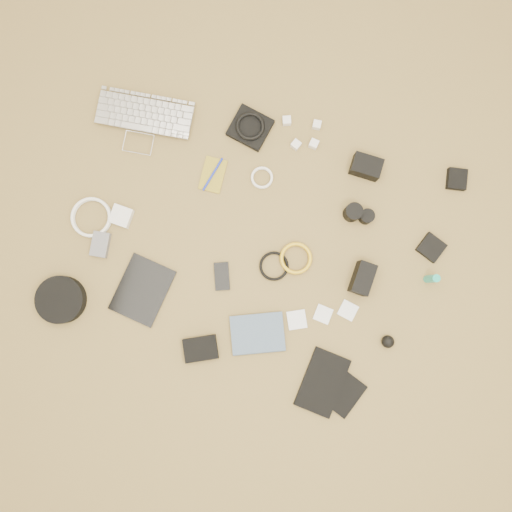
% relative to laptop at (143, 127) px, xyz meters
% --- Properties ---
extents(room_shell, '(4.04, 4.04, 2.58)m').
position_rel_laptop_xyz_m(room_shell, '(0.54, -0.35, 1.24)').
color(room_shell, olive).
rests_on(room_shell, ground).
extents(laptop, '(0.39, 0.29, 0.03)m').
position_rel_laptop_xyz_m(laptop, '(0.00, 0.00, 0.00)').
color(laptop, silver).
rests_on(laptop, ground).
extents(headphone_pouch, '(0.18, 0.17, 0.03)m').
position_rel_laptop_xyz_m(headphone_pouch, '(0.41, 0.10, -0.00)').
color(headphone_pouch, black).
rests_on(headphone_pouch, ground).
extents(headphones, '(0.12, 0.12, 0.01)m').
position_rel_laptop_xyz_m(headphones, '(0.41, 0.10, 0.02)').
color(headphones, black).
rests_on(headphones, headphone_pouch).
extents(charger_a, '(0.04, 0.04, 0.03)m').
position_rel_laptop_xyz_m(charger_a, '(0.54, 0.17, 0.00)').
color(charger_a, white).
rests_on(charger_a, ground).
extents(charger_b, '(0.03, 0.03, 0.03)m').
position_rel_laptop_xyz_m(charger_b, '(0.66, 0.18, -0.00)').
color(charger_b, white).
rests_on(charger_b, ground).
extents(charger_c, '(0.04, 0.04, 0.03)m').
position_rel_laptop_xyz_m(charger_c, '(0.67, 0.10, 0.00)').
color(charger_c, white).
rests_on(charger_c, ground).
extents(charger_d, '(0.04, 0.04, 0.03)m').
position_rel_laptop_xyz_m(charger_d, '(0.60, 0.08, 0.00)').
color(charger_d, white).
rests_on(charger_d, ground).
extents(dslr_camera, '(0.12, 0.08, 0.07)m').
position_rel_laptop_xyz_m(dslr_camera, '(0.89, 0.06, 0.02)').
color(dslr_camera, black).
rests_on(dslr_camera, ground).
extents(lens_pouch, '(0.08, 0.09, 0.03)m').
position_rel_laptop_xyz_m(lens_pouch, '(1.24, 0.11, -0.00)').
color(lens_pouch, black).
rests_on(lens_pouch, ground).
extents(notebook_olive, '(0.09, 0.14, 0.01)m').
position_rel_laptop_xyz_m(notebook_olive, '(0.32, -0.11, -0.01)').
color(notebook_olive, olive).
rests_on(notebook_olive, ground).
extents(pen_blue, '(0.05, 0.14, 0.01)m').
position_rel_laptop_xyz_m(pen_blue, '(0.32, -0.11, -0.00)').
color(pen_blue, '#1525AE').
rests_on(pen_blue, notebook_olive).
extents(cable_white_a, '(0.10, 0.10, 0.01)m').
position_rel_laptop_xyz_m(cable_white_a, '(0.51, -0.08, -0.01)').
color(cable_white_a, white).
rests_on(cable_white_a, ground).
extents(lens_a, '(0.09, 0.09, 0.07)m').
position_rel_laptop_xyz_m(lens_a, '(0.88, -0.13, 0.02)').
color(lens_a, black).
rests_on(lens_a, ground).
extents(lens_b, '(0.07, 0.07, 0.05)m').
position_rel_laptop_xyz_m(lens_b, '(0.93, -0.13, 0.01)').
color(lens_b, black).
rests_on(lens_b, ground).
extents(card_reader, '(0.11, 0.11, 0.02)m').
position_rel_laptop_xyz_m(card_reader, '(1.21, -0.18, -0.00)').
color(card_reader, black).
rests_on(card_reader, ground).
extents(power_brick, '(0.08, 0.08, 0.03)m').
position_rel_laptop_xyz_m(power_brick, '(0.02, -0.36, 0.00)').
color(power_brick, white).
rests_on(power_brick, ground).
extents(cable_white_b, '(0.20, 0.20, 0.01)m').
position_rel_laptop_xyz_m(cable_white_b, '(-0.10, -0.40, -0.01)').
color(cable_white_b, white).
rests_on(cable_white_b, ground).
extents(cable_black, '(0.14, 0.14, 0.01)m').
position_rel_laptop_xyz_m(cable_black, '(0.64, -0.40, -0.01)').
color(cable_black, black).
rests_on(cable_black, ground).
extents(cable_yellow, '(0.15, 0.15, 0.01)m').
position_rel_laptop_xyz_m(cable_yellow, '(0.71, -0.35, -0.01)').
color(cable_yellow, gold).
rests_on(cable_yellow, ground).
extents(flash, '(0.08, 0.13, 0.09)m').
position_rel_laptop_xyz_m(flash, '(0.97, -0.37, 0.03)').
color(flash, black).
rests_on(flash, ground).
extents(lens_cleaner, '(0.04, 0.04, 0.10)m').
position_rel_laptop_xyz_m(lens_cleaner, '(1.22, -0.30, 0.04)').
color(lens_cleaner, teal).
rests_on(lens_cleaner, ground).
extents(battery_charger, '(0.07, 0.10, 0.03)m').
position_rel_laptop_xyz_m(battery_charger, '(-0.03, -0.49, -0.00)').
color(battery_charger, slate).
rests_on(battery_charger, ground).
extents(tablet, '(0.22, 0.26, 0.01)m').
position_rel_laptop_xyz_m(tablet, '(0.17, -0.62, -0.01)').
color(tablet, black).
rests_on(tablet, ground).
extents(phone, '(0.09, 0.12, 0.01)m').
position_rel_laptop_xyz_m(phone, '(0.45, -0.49, -0.01)').
color(phone, black).
rests_on(phone, ground).
extents(filter_case_left, '(0.09, 0.09, 0.01)m').
position_rel_laptop_xyz_m(filter_case_left, '(0.77, -0.58, -0.01)').
color(filter_case_left, silver).
rests_on(filter_case_left, ground).
extents(filter_case_mid, '(0.07, 0.07, 0.01)m').
position_rel_laptop_xyz_m(filter_case_mid, '(0.87, -0.53, -0.01)').
color(filter_case_mid, silver).
rests_on(filter_case_mid, ground).
extents(filter_case_right, '(0.08, 0.08, 0.01)m').
position_rel_laptop_xyz_m(filter_case_right, '(0.95, -0.50, -0.01)').
color(filter_case_right, silver).
rests_on(filter_case_right, ground).
extents(air_blower, '(0.06, 0.06, 0.05)m').
position_rel_laptop_xyz_m(air_blower, '(1.12, -0.57, 0.01)').
color(air_blower, black).
rests_on(air_blower, ground).
extents(headphone_case, '(0.19, 0.19, 0.05)m').
position_rel_laptop_xyz_m(headphone_case, '(-0.12, -0.73, 0.01)').
color(headphone_case, black).
rests_on(headphone_case, ground).
extents(drive_case, '(0.15, 0.13, 0.03)m').
position_rel_laptop_xyz_m(drive_case, '(0.44, -0.78, 0.00)').
color(drive_case, black).
rests_on(drive_case, ground).
extents(paperback, '(0.24, 0.21, 0.02)m').
position_rel_laptop_xyz_m(paperback, '(0.67, -0.74, -0.00)').
color(paperback, '#455A74').
rests_on(paperback, ground).
extents(notebook_black_a, '(0.17, 0.25, 0.02)m').
position_rel_laptop_xyz_m(notebook_black_a, '(0.92, -0.78, -0.01)').
color(notebook_black_a, black).
rests_on(notebook_black_a, ground).
extents(notebook_black_b, '(0.15, 0.18, 0.01)m').
position_rel_laptop_xyz_m(notebook_black_b, '(1.02, -0.81, -0.01)').
color(notebook_black_b, black).
rests_on(notebook_black_b, ground).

